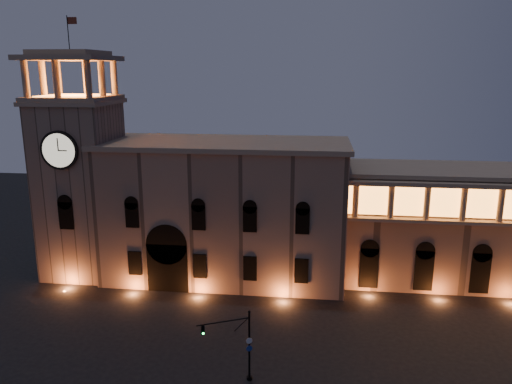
# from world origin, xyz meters

# --- Properties ---
(ground) EXTENTS (160.00, 160.00, 0.00)m
(ground) POSITION_xyz_m (0.00, 0.00, 0.00)
(ground) COLOR black
(ground) RESTS_ON ground
(government_building) EXTENTS (30.80, 12.80, 17.60)m
(government_building) POSITION_xyz_m (-2.08, 21.93, 8.77)
(government_building) COLOR #8F715E
(government_building) RESTS_ON ground
(clock_tower) EXTENTS (9.80, 9.80, 32.40)m
(clock_tower) POSITION_xyz_m (-20.50, 20.98, 12.50)
(clock_tower) COLOR #8F715E
(clock_tower) RESTS_ON ground
(colonnade_wing) EXTENTS (40.60, 11.50, 14.50)m
(colonnade_wing) POSITION_xyz_m (32.00, 23.92, 7.33)
(colonnade_wing) COLOR #8A6C58
(colonnade_wing) RESTS_ON ground
(traffic_light) EXTENTS (4.42, 2.19, 6.57)m
(traffic_light) POSITION_xyz_m (3.36, -0.68, 3.45)
(traffic_light) COLOR black
(traffic_light) RESTS_ON ground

